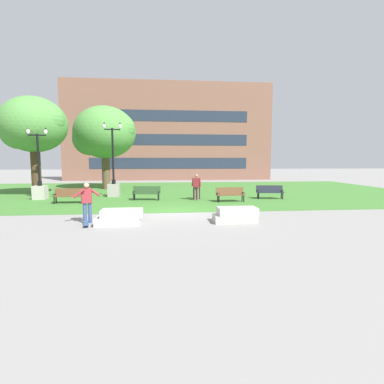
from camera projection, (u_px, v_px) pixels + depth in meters
The scene contains 17 objects.
ground_plane at pixel (175, 213), 15.03m from camera, with size 140.00×140.00×0.00m, color gray.
grass_lawn at pixel (170, 192), 24.93m from camera, with size 40.00×20.00×0.02m, color #3D752D.
concrete_block_center at pixel (120, 217), 12.28m from camera, with size 1.89×0.90×0.64m.
concrete_block_left at pixel (236, 215), 12.77m from camera, with size 1.84×0.90×0.64m.
person_skateboarder at pixel (87, 200), 12.50m from camera, with size 1.02×0.68×1.71m.
skateboard at pixel (86, 224), 12.10m from camera, with size 0.45×1.04×0.14m.
park_bench_near_left at pixel (69, 195), 18.18m from camera, with size 1.81×0.55×0.90m.
park_bench_near_right at pixel (146, 192), 19.62m from camera, with size 1.85×0.75×0.90m.
park_bench_far_left at pixel (270, 191), 20.28m from camera, with size 1.85×0.73×0.90m.
park_bench_far_right at pixel (230, 194), 18.85m from camera, with size 1.83×0.65×0.90m.
lamp_post_right at pixel (114, 182), 21.53m from camera, with size 1.32×0.80×5.27m.
lamp_post_left at pixel (40, 185), 20.03m from camera, with size 1.32×0.80×4.74m.
tree_far_right at pixel (104, 133), 26.67m from camera, with size 5.69×5.42×7.38m.
tree_near_left at pixel (33, 126), 21.60m from camera, with size 4.91×4.68×7.16m.
trash_bin at pixel (197, 192), 20.18m from camera, with size 0.49×0.49×0.96m.
person_bystander_near_lawn at pixel (196, 186), 19.45m from camera, with size 0.64×0.47×1.71m.
building_facade_distant at pixel (169, 131), 38.62m from camera, with size 26.96×1.03×12.61m.
Camera 1 is at (-0.59, -14.85, 2.66)m, focal length 28.00 mm.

